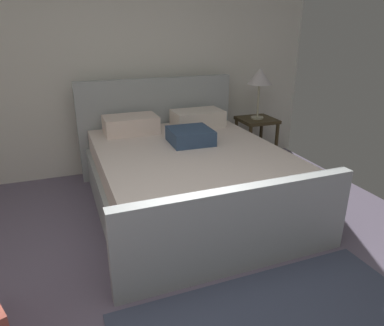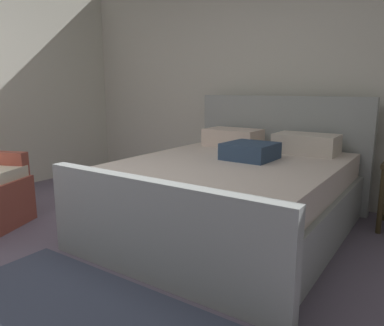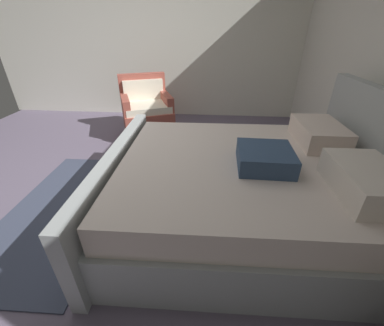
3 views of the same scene
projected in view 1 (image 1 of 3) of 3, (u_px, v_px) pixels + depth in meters
name	position (u px, v px, depth m)	size (l,w,h in m)	color
wall_back	(110.00, 63.00, 4.03)	(5.03, 0.12, 2.60)	silver
bed	(186.00, 173.00, 3.44)	(1.88, 2.22, 1.14)	#A2A9A9
nightstand_right	(256.00, 133.00, 4.52)	(0.44, 0.44, 0.60)	#3D311C
table_lamp_right	(260.00, 78.00, 4.27)	(0.31, 0.31, 0.62)	#B7B293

